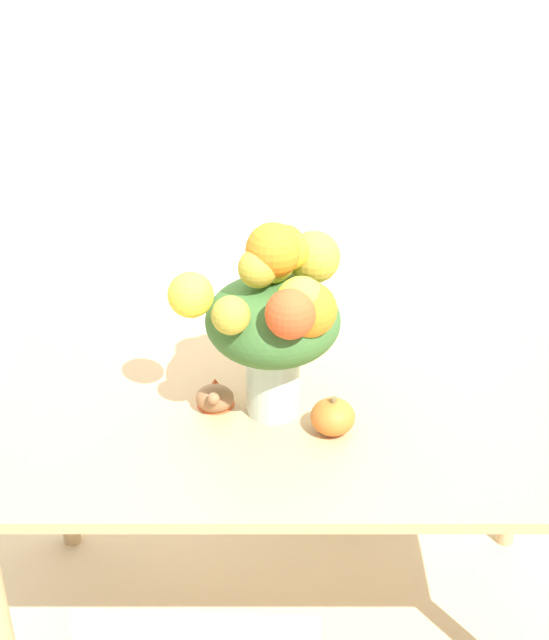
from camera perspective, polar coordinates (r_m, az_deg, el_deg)
name	(u,v)px	position (r m, az deg, el deg)	size (l,w,h in m)	color
ground_plane	(291,622)	(2.78, 1.08, -18.77)	(12.00, 12.00, 0.00)	tan
wall_back	(289,56)	(3.24, 0.96, 16.53)	(8.00, 0.06, 2.70)	white
dining_table	(294,444)	(2.33, 1.23, -7.96)	(1.54, 0.81, 0.75)	tan
flower_vase	(278,312)	(2.13, 0.21, 0.53)	(0.41, 0.39, 0.51)	#B2CCBC
pumpkin	(334,417)	(2.19, 3.85, -6.19)	(0.11, 0.11, 0.10)	orange
turkey_figurine	(217,394)	(2.28, -3.72, -4.76)	(0.10, 0.13, 0.08)	#936642
dining_chair_near_window	(348,345)	(3.06, 4.74, -1.61)	(0.45, 0.45, 0.97)	silver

